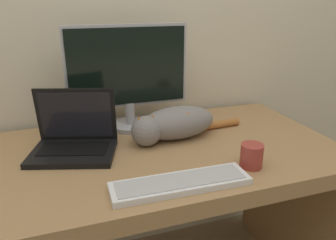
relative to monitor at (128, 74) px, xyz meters
name	(u,v)px	position (x,y,z in m)	size (l,w,h in m)	color
desk	(140,187)	(-0.03, -0.25, -0.39)	(1.54, 0.74, 0.74)	#A37A4C
monitor	(128,74)	(0.00, 0.00, 0.00)	(0.51, 0.17, 0.44)	#B2B2B7
laptop	(74,140)	(-0.25, -0.18, -0.19)	(0.35, 0.29, 0.23)	black
external_keyboard	(181,183)	(0.04, -0.53, -0.23)	(0.43, 0.12, 0.02)	white
cat	(173,123)	(0.14, -0.18, -0.17)	(0.50, 0.18, 0.13)	gray
coffee_mug	(252,156)	(0.31, -0.49, -0.20)	(0.08, 0.08, 0.08)	#9E382D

